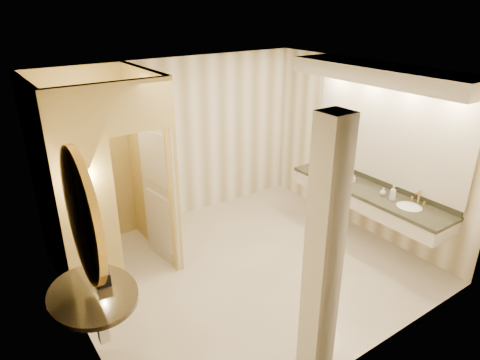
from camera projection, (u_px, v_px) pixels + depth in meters
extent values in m
plane|color=beige|center=(248.00, 268.00, 6.06)|extent=(4.50, 4.50, 0.00)
plane|color=silver|center=(249.00, 75.00, 5.00)|extent=(4.50, 4.50, 0.00)
cube|color=white|center=(177.00, 142.00, 7.04)|extent=(4.50, 0.02, 2.70)
cube|color=white|center=(373.00, 250.00, 4.02)|extent=(4.50, 0.02, 2.70)
cube|color=white|center=(70.00, 231.00, 4.35)|extent=(0.02, 4.00, 2.70)
cube|color=white|center=(364.00, 149.00, 6.71)|extent=(0.02, 4.00, 2.70)
cube|color=#D5B86F|center=(151.00, 165.00, 6.05)|extent=(0.10, 1.50, 2.70)
cube|color=#D5B86F|center=(87.00, 205.00, 4.89)|extent=(0.65, 0.10, 2.70)
cube|color=#D5B86F|center=(138.00, 106.00, 4.86)|extent=(0.80, 0.10, 0.60)
cube|color=beige|center=(160.00, 194.00, 5.87)|extent=(0.16, 0.80, 2.10)
cylinder|color=gold|center=(86.00, 191.00, 4.76)|extent=(0.03, 0.03, 0.30)
cone|color=beige|center=(84.00, 174.00, 4.68)|extent=(0.14, 0.14, 0.14)
cube|color=beige|center=(367.00, 198.00, 6.50)|extent=(0.60, 2.60, 0.24)
cube|color=black|center=(368.00, 191.00, 6.45)|extent=(0.64, 2.64, 0.05)
cube|color=black|center=(381.00, 182.00, 6.57)|extent=(0.03, 2.60, 0.10)
ellipsoid|color=white|center=(409.00, 209.00, 5.92)|extent=(0.40, 0.44, 0.15)
cylinder|color=gold|center=(419.00, 197.00, 5.98)|extent=(0.03, 0.03, 0.22)
ellipsoid|color=white|center=(334.00, 177.00, 6.99)|extent=(0.40, 0.44, 0.15)
cylinder|color=gold|center=(343.00, 167.00, 7.04)|extent=(0.03, 0.03, 0.22)
cube|color=white|center=(388.00, 134.00, 6.26)|extent=(0.03, 2.60, 1.40)
cube|color=beige|center=(384.00, 74.00, 5.76)|extent=(0.75, 2.80, 0.22)
cylinder|color=black|center=(93.00, 295.00, 4.19)|extent=(1.06, 1.06, 0.05)
cube|color=beige|center=(101.00, 317.00, 4.33)|extent=(0.10, 0.10, 0.60)
cylinder|color=gold|center=(82.00, 217.00, 3.87)|extent=(0.07, 1.06, 1.06)
cylinder|color=white|center=(87.00, 216.00, 3.89)|extent=(0.02, 0.84, 0.84)
cube|color=beige|center=(324.00, 255.00, 3.93)|extent=(0.26, 0.26, 2.70)
cube|color=black|center=(103.00, 279.00, 4.27)|extent=(0.15, 0.15, 0.14)
imported|color=white|center=(102.00, 239.00, 6.08)|extent=(0.56, 0.79, 0.74)
imported|color=beige|center=(353.00, 178.00, 6.66)|extent=(0.07, 0.07, 0.12)
imported|color=silver|center=(383.00, 192.00, 6.22)|extent=(0.09, 0.09, 0.11)
imported|color=#C6B28C|center=(393.00, 193.00, 6.05)|extent=(0.11, 0.11, 0.23)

